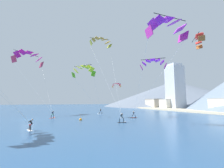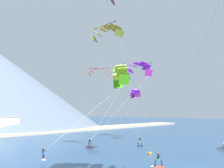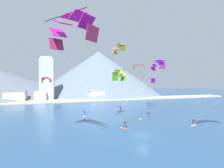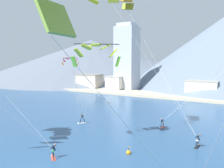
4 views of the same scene
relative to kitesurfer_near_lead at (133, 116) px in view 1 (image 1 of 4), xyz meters
name	(u,v)px [view 1 (image 1 of 4)]	position (x,y,z in m)	size (l,w,h in m)	color
ground_plane	(28,120)	(-4.73, -23.17, -0.43)	(400.00, 400.00, 0.00)	navy
kitesurfer_near_lead	(133,116)	(0.00, 0.00, 0.00)	(0.67, 1.78, 1.63)	#E54C33
kitesurfer_near_trail	(100,113)	(-12.87, -4.54, 0.08)	(1.09, 1.75, 1.75)	white
kitesurfer_mid_center	(123,120)	(7.02, -6.00, 0.14)	(0.70, 1.76, 1.79)	black
kitesurfer_far_left	(53,116)	(-6.16, -18.11, 0.11)	(1.59, 1.43, 1.77)	#E54C33
kitesurfer_far_right	(30,127)	(9.39, -20.92, 0.01)	(1.78, 0.92, 1.63)	white
parafoil_kite_near_lead	(167,27)	(13.83, -0.89, 15.92)	(14.90, 7.32, 16.50)	#AB2391
parafoil_kite_near_trail	(84,70)	(-4.93, -11.31, 11.48)	(10.37, 9.78, 11.77)	#429D10
parafoil_kite_mid_center	(101,41)	(-3.31, -7.31, 19.10)	(11.48, 6.07, 19.20)	olive
parafoil_kite_far_left	(29,57)	(-17.29, -25.86, 16.90)	(14.78, 11.65, 17.63)	#932143
parafoil_kite_distant_high_outer	(199,39)	(11.62, 9.35, 16.23)	(5.02, 4.90, 2.18)	#A65B25
parafoil_kite_distant_low_drift	(153,63)	(11.32, -2.00, 10.24)	(3.78, 4.33, 1.77)	#9C2185
parafoil_kite_distant_mid_solo	(117,85)	(-23.89, 5.72, 10.40)	(3.21, 3.36, 1.79)	#B95C14
race_marker_buoy	(81,120)	(0.58, -12.69, -0.27)	(0.56, 0.56, 1.02)	orange
shoreline_strip	(210,112)	(-4.73, 33.15, -0.08)	(180.00, 10.00, 0.70)	#BCAD8E
shore_building_promenade_mid	(167,104)	(-29.86, 36.61, 2.21)	(5.66, 6.11, 5.26)	silver
shore_building_quay_east	(153,104)	(-41.06, 36.22, 2.37)	(9.47, 5.57, 5.58)	#B7AD9E
highrise_tower	(175,87)	(-27.28, 39.81, 11.09)	(7.00, 7.00, 23.45)	#A8ADB7
mountain_peak_west_ridge	(174,94)	(-73.75, 82.94, 10.75)	(126.63, 126.63, 22.36)	slate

